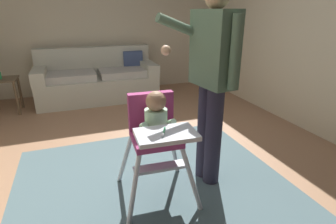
{
  "coord_description": "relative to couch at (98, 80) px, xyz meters",
  "views": [
    {
      "loc": [
        -0.59,
        -2.25,
        1.44
      ],
      "look_at": [
        0.04,
        -0.51,
        0.74
      ],
      "focal_mm": 28.68,
      "sensor_mm": 36.0,
      "label": 1
    }
  ],
  "objects": [
    {
      "name": "ground",
      "position": [
        0.19,
        -2.4,
        -0.38
      ],
      "size": [
        5.92,
        7.38,
        0.1
      ],
      "primitive_type": "cube",
      "color": "#9F7253"
    },
    {
      "name": "wall_far",
      "position": [
        0.19,
        0.52,
        0.93
      ],
      "size": [
        5.12,
        0.06,
        2.52
      ],
      "primitive_type": "cube",
      "color": "beige",
      "rests_on": "ground"
    },
    {
      "name": "wall_right",
      "position": [
        2.38,
        -2.1,
        0.93
      ],
      "size": [
        0.06,
        6.38,
        2.52
      ],
      "primitive_type": "cube",
      "color": "beige",
      "rests_on": "ground"
    },
    {
      "name": "area_rug",
      "position": [
        0.15,
        -2.89,
        -0.33
      ],
      "size": [
        2.33,
        2.38,
        0.01
      ],
      "primitive_type": "cube",
      "color": "#4C6369",
      "rests_on": "ground"
    },
    {
      "name": "couch",
      "position": [
        0.0,
        0.0,
        0.0
      ],
      "size": [
        1.96,
        0.86,
        0.86
      ],
      "rotation": [
        0.0,
        0.0,
        -1.57
      ],
      "color": "beige",
      "rests_on": "ground"
    },
    {
      "name": "high_chair",
      "position": [
        0.15,
        -2.86,
        0.28
      ],
      "size": [
        0.64,
        0.75,
        0.91
      ],
      "rotation": [
        0.0,
        0.0,
        -1.63
      ],
      "color": "silver",
      "rests_on": "ground"
    },
    {
      "name": "adult_standing",
      "position": [
        0.65,
        -2.79,
        0.6
      ],
      "size": [
        0.56,
        0.5,
        1.64
      ],
      "rotation": [
        0.0,
        0.0,
        -3.0
      ],
      "color": "#2A2739",
      "rests_on": "ground"
    },
    {
      "name": "side_table",
      "position": [
        -1.37,
        -0.25,
        0.05
      ],
      "size": [
        0.4,
        0.4,
        0.52
      ],
      "color": "brown",
      "rests_on": "ground"
    }
  ]
}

